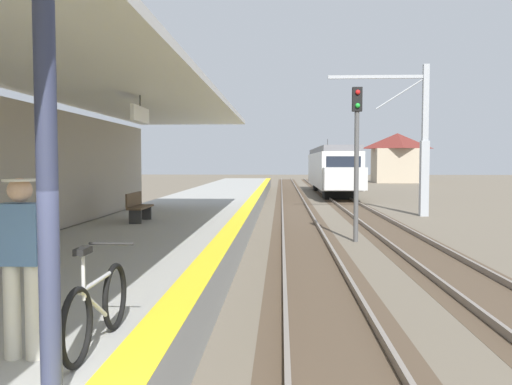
{
  "coord_description": "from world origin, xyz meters",
  "views": [
    {
      "loc": [
        1.09,
        -2.85,
        2.72
      ],
      "look_at": [
        0.59,
        7.92,
        2.1
      ],
      "focal_mm": 37.87,
      "sensor_mm": 36.0,
      "label": 1
    }
  ],
  "objects_px": {
    "commuter_person": "(21,258)",
    "distant_trackside_house": "(397,157)",
    "platform_bench": "(138,206)",
    "bicycle_beside_commuter": "(97,307)",
    "rail_signal_post": "(357,147)",
    "approaching_train": "(331,168)",
    "catenary_pylon_far_side": "(419,144)"
  },
  "relations": [
    {
      "from": "catenary_pylon_far_side",
      "to": "bicycle_beside_commuter",
      "type": "bearing_deg",
      "value": -111.35
    },
    {
      "from": "commuter_person",
      "to": "rail_signal_post",
      "type": "xyz_separation_m",
      "value": [
        4.91,
        13.53,
        1.35
      ]
    },
    {
      "from": "approaching_train",
      "to": "catenary_pylon_far_side",
      "type": "xyz_separation_m",
      "value": [
        2.6,
        -18.08,
        1.43
      ]
    },
    {
      "from": "commuter_person",
      "to": "distant_trackside_house",
      "type": "xyz_separation_m",
      "value": [
        17.44,
        66.05,
        1.5
      ]
    },
    {
      "from": "approaching_train",
      "to": "commuter_person",
      "type": "height_order",
      "value": "approaching_train"
    },
    {
      "from": "rail_signal_post",
      "to": "catenary_pylon_far_side",
      "type": "xyz_separation_m",
      "value": [
        4.28,
        8.85,
        0.41
      ]
    },
    {
      "from": "bicycle_beside_commuter",
      "to": "approaching_train",
      "type": "bearing_deg",
      "value": 81.48
    },
    {
      "from": "commuter_person",
      "to": "platform_bench",
      "type": "bearing_deg",
      "value": 99.81
    },
    {
      "from": "commuter_person",
      "to": "rail_signal_post",
      "type": "bearing_deg",
      "value": 70.06
    },
    {
      "from": "rail_signal_post",
      "to": "platform_bench",
      "type": "xyz_separation_m",
      "value": [
        -6.87,
        -2.19,
        -1.82
      ]
    },
    {
      "from": "bicycle_beside_commuter",
      "to": "catenary_pylon_far_side",
      "type": "bearing_deg",
      "value": 68.65
    },
    {
      "from": "bicycle_beside_commuter",
      "to": "distant_trackside_house",
      "type": "xyz_separation_m",
      "value": [
        16.86,
        65.69,
        2.04
      ]
    },
    {
      "from": "platform_bench",
      "to": "commuter_person",
      "type": "bearing_deg",
      "value": -80.19
    },
    {
      "from": "bicycle_beside_commuter",
      "to": "rail_signal_post",
      "type": "xyz_separation_m",
      "value": [
        4.33,
        13.18,
        1.9
      ]
    },
    {
      "from": "platform_bench",
      "to": "rail_signal_post",
      "type": "bearing_deg",
      "value": 17.69
    },
    {
      "from": "platform_bench",
      "to": "bicycle_beside_commuter",
      "type": "bearing_deg",
      "value": -77.01
    },
    {
      "from": "approaching_train",
      "to": "distant_trackside_house",
      "type": "distance_m",
      "value": 27.83
    },
    {
      "from": "approaching_train",
      "to": "platform_bench",
      "type": "bearing_deg",
      "value": -106.35
    },
    {
      "from": "rail_signal_post",
      "to": "catenary_pylon_far_side",
      "type": "height_order",
      "value": "catenary_pylon_far_side"
    },
    {
      "from": "approaching_train",
      "to": "catenary_pylon_far_side",
      "type": "height_order",
      "value": "catenary_pylon_far_side"
    },
    {
      "from": "commuter_person",
      "to": "distant_trackside_house",
      "type": "distance_m",
      "value": 68.33
    },
    {
      "from": "platform_bench",
      "to": "distant_trackside_house",
      "type": "bearing_deg",
      "value": 70.48
    },
    {
      "from": "catenary_pylon_far_side",
      "to": "platform_bench",
      "type": "distance_m",
      "value": 15.84
    },
    {
      "from": "commuter_person",
      "to": "rail_signal_post",
      "type": "distance_m",
      "value": 14.46
    },
    {
      "from": "approaching_train",
      "to": "distant_trackside_house",
      "type": "bearing_deg",
      "value": 67.01
    },
    {
      "from": "rail_signal_post",
      "to": "bicycle_beside_commuter",
      "type": "bearing_deg",
      "value": -108.21
    },
    {
      "from": "approaching_train",
      "to": "distant_trackside_house",
      "type": "height_order",
      "value": "distant_trackside_house"
    },
    {
      "from": "bicycle_beside_commuter",
      "to": "distant_trackside_house",
      "type": "height_order",
      "value": "distant_trackside_house"
    },
    {
      "from": "approaching_train",
      "to": "platform_bench",
      "type": "height_order",
      "value": "approaching_train"
    },
    {
      "from": "bicycle_beside_commuter",
      "to": "platform_bench",
      "type": "relative_size",
      "value": 1.14
    },
    {
      "from": "bicycle_beside_commuter",
      "to": "rail_signal_post",
      "type": "distance_m",
      "value": 14.0
    },
    {
      "from": "bicycle_beside_commuter",
      "to": "platform_bench",
      "type": "distance_m",
      "value": 11.27
    }
  ]
}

